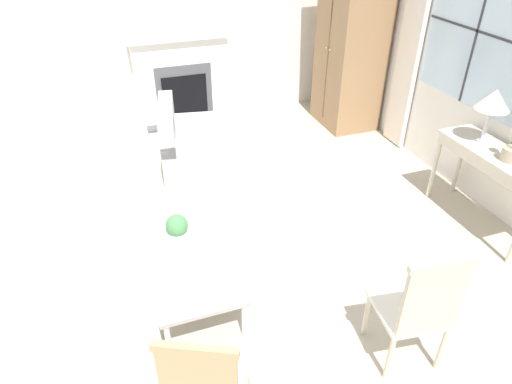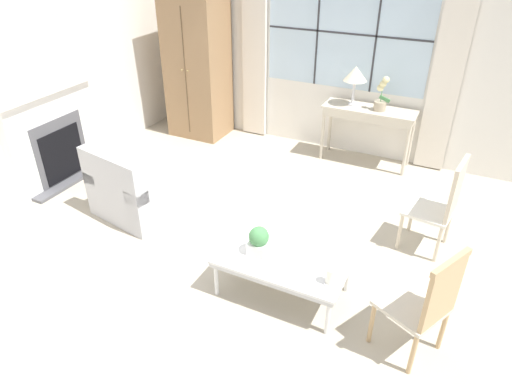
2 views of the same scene
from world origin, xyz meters
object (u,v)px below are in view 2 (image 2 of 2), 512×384
console_table (369,115)px  side_chair_wooden (442,202)px  armoire (197,62)px  potted_orchid (381,97)px  potted_plant_small (259,241)px  fireplace (51,130)px  accent_chair_wooden (427,301)px  pillar_candle (331,277)px  table_lamp (356,74)px  armchair_upholstered (142,190)px  coffee_table (283,261)px

console_table → side_chair_wooden: size_ratio=1.19×
side_chair_wooden → armoire: bearing=157.7°
potted_orchid → potted_plant_small: 2.99m
fireplace → accent_chair_wooden: bearing=-10.4°
potted_orchid → pillar_candle: size_ratio=2.79×
potted_orchid → potted_plant_small: bearing=-96.3°
accent_chair_wooden → armoire: bearing=142.0°
table_lamp → pillar_candle: 3.24m
potted_orchid → side_chair_wooden: size_ratio=0.44×
side_chair_wooden → fireplace: bearing=-172.6°
armoire → armchair_upholstered: bearing=-74.5°
armoire → table_lamp: 2.35m
potted_orchid → side_chair_wooden: 1.97m
coffee_table → pillar_candle: (0.47, -0.13, 0.11)m
fireplace → coffee_table: fireplace is taller
fireplace → potted_plant_small: fireplace is taller
armoire → potted_plant_small: size_ratio=8.29×
table_lamp → armchair_upholstered: bearing=-126.0°
fireplace → accent_chair_wooden: (4.61, -0.85, -0.15)m
fireplace → table_lamp: size_ratio=3.96×
table_lamp → potted_plant_small: 3.05m
armoire → side_chair_wooden: size_ratio=2.17×
potted_orchid → coffee_table: size_ratio=0.39×
fireplace → armchair_upholstered: (1.42, -0.12, -0.43)m
fireplace → armchair_upholstered: bearing=-4.6°
accent_chair_wooden → coffee_table: (-1.20, 0.17, -0.19)m
console_table → pillar_candle: bearing=-80.8°
armoire → pillar_candle: bearing=-43.6°
coffee_table → potted_plant_small: potted_plant_small is taller
armchair_upholstered → accent_chair_wooden: (3.19, -0.73, 0.27)m
table_lamp → side_chair_wooden: (1.39, -1.67, -0.64)m
console_table → table_lamp: 0.57m
potted_orchid → console_table: bearing=173.1°
console_table → fireplace: bearing=-146.6°
potted_orchid → accent_chair_wooden: potted_orchid is taller
fireplace → potted_orchid: size_ratio=4.59×
armchair_upholstered → side_chair_wooden: bearing=12.8°
armchair_upholstered → potted_plant_small: bearing=-18.7°
armchair_upholstered → pillar_candle: armchair_upholstered is taller
side_chair_wooden → potted_plant_small: size_ratio=3.82×
fireplace → armchair_upholstered: fireplace is taller
armchair_upholstered → potted_plant_small: (1.78, -0.60, 0.26)m
accent_chair_wooden → table_lamp: bearing=115.3°
armoire → potted_orchid: bearing=2.1°
table_lamp → potted_orchid: (0.38, -0.03, -0.24)m
fireplace → potted_plant_small: (3.20, -0.71, -0.17)m
table_lamp → side_chair_wooden: bearing=-50.1°
console_table → accent_chair_wooden: size_ratio=1.23×
potted_plant_small → pillar_candle: (0.69, -0.10, -0.06)m
coffee_table → armchair_upholstered: bearing=164.2°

